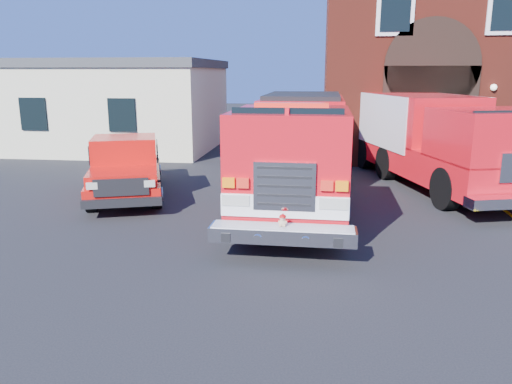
# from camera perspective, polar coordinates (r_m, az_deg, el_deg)

# --- Properties ---
(ground) EXTENTS (100.00, 100.00, 0.00)m
(ground) POSITION_cam_1_polar(r_m,az_deg,el_deg) (12.04, 0.72, -4.69)
(ground) COLOR black
(ground) RESTS_ON ground
(parking_stripe_mid) EXTENTS (0.12, 3.00, 0.01)m
(parking_stripe_mid) POSITION_cam_1_polar(r_m,az_deg,el_deg) (16.65, 25.26, -0.83)
(parking_stripe_mid) COLOR yellow
(parking_stripe_mid) RESTS_ON ground
(parking_stripe_far) EXTENTS (0.12, 3.00, 0.01)m
(parking_stripe_far) POSITION_cam_1_polar(r_m,az_deg,el_deg) (19.45, 22.63, 1.35)
(parking_stripe_far) COLOR yellow
(parking_stripe_far) RESTS_ON ground
(fire_station) EXTENTS (15.20, 10.20, 8.45)m
(fire_station) POSITION_cam_1_polar(r_m,az_deg,el_deg) (26.49, 24.86, 13.40)
(fire_station) COLOR maroon
(fire_station) RESTS_ON ground
(side_building) EXTENTS (10.20, 8.20, 4.35)m
(side_building) POSITION_cam_1_polar(r_m,az_deg,el_deg) (26.49, -15.86, 9.67)
(side_building) COLOR beige
(side_building) RESTS_ON ground
(fire_engine) EXTENTS (2.95, 10.08, 3.09)m
(fire_engine) POSITION_cam_1_polar(r_m,az_deg,el_deg) (14.71, 4.86, 5.04)
(fire_engine) COLOR black
(fire_engine) RESTS_ON ground
(pickup_truck) EXTENTS (3.75, 6.04, 1.86)m
(pickup_truck) POSITION_cam_1_polar(r_m,az_deg,el_deg) (16.09, -14.60, 2.78)
(pickup_truck) COLOR black
(pickup_truck) RESTS_ON ground
(secondary_truck) EXTENTS (5.22, 9.62, 2.98)m
(secondary_truck) POSITION_cam_1_polar(r_m,az_deg,el_deg) (17.99, 19.68, 5.93)
(secondary_truck) COLOR black
(secondary_truck) RESTS_ON ground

